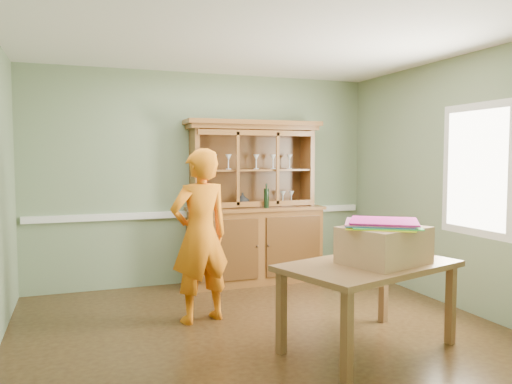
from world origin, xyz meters
name	(u,v)px	position (x,y,z in m)	size (l,w,h in m)	color
floor	(260,330)	(0.00, 0.00, 0.00)	(4.50, 4.50, 0.00)	#4B3418
ceiling	(260,38)	(0.00, 0.00, 2.70)	(4.50, 4.50, 0.00)	white
wall_back	(206,179)	(0.00, 2.00, 1.35)	(4.50, 4.50, 0.00)	gray
wall_right	(456,183)	(2.25, 0.00, 1.35)	(4.00, 4.00, 0.00)	gray
wall_front	(388,208)	(0.00, -2.00, 1.35)	(4.50, 4.50, 0.00)	gray
chair_rail	(207,213)	(0.00, 1.98, 0.90)	(4.41, 0.05, 0.08)	white
window_panel	(476,170)	(2.23, -0.30, 1.50)	(0.03, 0.96, 1.36)	white
china_hutch	(254,226)	(0.58, 1.76, 0.74)	(1.78, 0.59, 2.09)	brown
dining_table	(369,273)	(0.71, -0.72, 0.65)	(1.67, 1.28, 0.74)	brown
cardboard_box	(384,245)	(0.82, -0.78, 0.89)	(0.66, 0.53, 0.31)	#A87856
kite_stack	(382,223)	(0.82, -0.74, 1.07)	(0.75, 0.75, 0.05)	yellow
person	(200,236)	(-0.46, 0.46, 0.86)	(0.62, 0.41, 1.71)	orange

